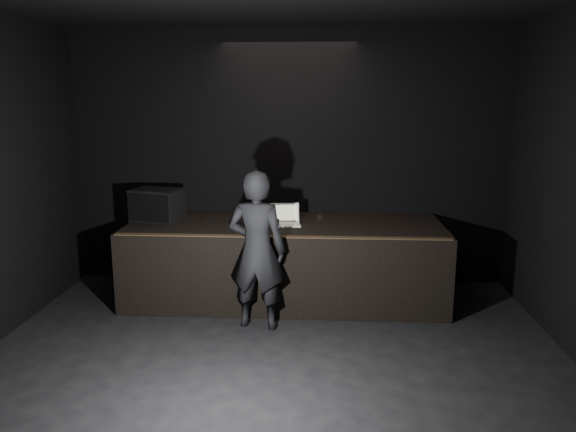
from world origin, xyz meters
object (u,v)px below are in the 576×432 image
at_px(stage_riser, 285,261).
at_px(beer_can, 277,225).
at_px(laptop, 285,219).
at_px(person, 257,250).
at_px(stage_monitor, 157,205).

height_order(stage_riser, beer_can, beer_can).
xyz_separation_m(stage_riser, laptop, (0.00, -0.05, 0.57)).
relative_size(stage_riser, person, 2.21).
relative_size(stage_monitor, beer_can, 4.55).
bearing_deg(person, laptop, -97.43).
relative_size(stage_riser, laptop, 9.80).
distance_m(stage_riser, laptop, 0.57).
bearing_deg(beer_can, person, -110.13).
bearing_deg(stage_monitor, beer_can, -2.79).
xyz_separation_m(stage_riser, beer_can, (-0.07, -0.45, 0.58)).
bearing_deg(laptop, stage_monitor, 168.63).
bearing_deg(beer_can, stage_riser, 81.00).
height_order(beer_can, person, person).
distance_m(stage_monitor, laptop, 1.68).
height_order(laptop, person, person).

